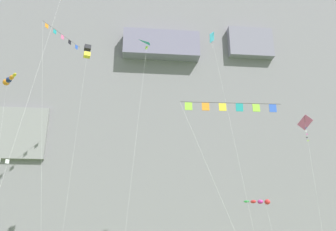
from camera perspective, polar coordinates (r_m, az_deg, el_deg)
cliff_face at (r=74.74m, az=-2.05°, el=1.44°), size 180.00×27.61×58.83m
kite_delta_high_right at (r=37.32m, az=-19.16°, el=18.13°), size 2.84×5.07×27.16m
kite_banner_far_right at (r=21.51m, az=11.19°, el=0.82°), size 6.85×1.41×11.54m
kite_windsock_far_left at (r=45.32m, az=16.26°, el=-14.60°), size 3.25×5.49×6.81m
kite_diamond_mid_right at (r=40.88m, az=23.39°, el=-1.80°), size 1.86×3.06×16.05m
kite_banner_low_right at (r=50.19m, az=-18.51°, el=12.29°), size 4.02×8.80×30.27m
kite_windsock_mid_center at (r=54.87m, az=-26.60°, el=5.65°), size 3.90×5.24×25.25m
kite_diamond_low_left at (r=42.18m, az=8.11°, el=12.52°), size 2.81×5.63×27.60m
kite_delta_upper_mid at (r=38.70m, az=-3.54°, el=11.44°), size 2.99×5.07×24.19m
kite_box_near_cliff at (r=43.19m, az=-14.24°, el=10.96°), size 1.25×1.86×25.68m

